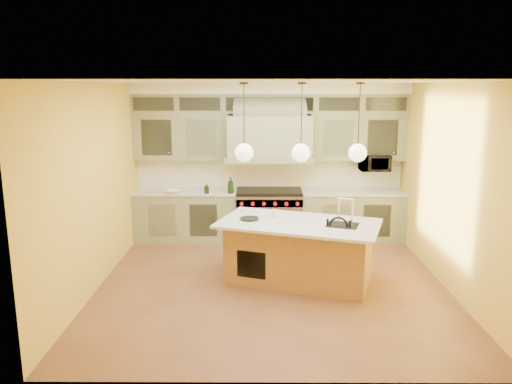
{
  "coord_description": "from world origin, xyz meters",
  "views": [
    {
      "loc": [
        -0.19,
        -6.88,
        2.84
      ],
      "look_at": [
        -0.24,
        0.7,
        1.23
      ],
      "focal_mm": 35.0,
      "sensor_mm": 36.0,
      "label": 1
    }
  ],
  "objects_px": {
    "range": "(269,215)",
    "microwave": "(375,163)",
    "kitchen_island": "(299,251)",
    "counter_stool": "(337,251)"
  },
  "relations": [
    {
      "from": "kitchen_island",
      "to": "microwave",
      "type": "xyz_separation_m",
      "value": [
        1.55,
        2.15,
        0.98
      ]
    },
    {
      "from": "range",
      "to": "counter_stool",
      "type": "height_order",
      "value": "counter_stool"
    },
    {
      "from": "kitchen_island",
      "to": "counter_stool",
      "type": "bearing_deg",
      "value": -18.9
    },
    {
      "from": "kitchen_island",
      "to": "microwave",
      "type": "bearing_deg",
      "value": 72.89
    },
    {
      "from": "microwave",
      "to": "range",
      "type": "bearing_deg",
      "value": -176.88
    },
    {
      "from": "kitchen_island",
      "to": "counter_stool",
      "type": "height_order",
      "value": "kitchen_island"
    },
    {
      "from": "range",
      "to": "counter_stool",
      "type": "distance_m",
      "value": 2.58
    },
    {
      "from": "range",
      "to": "microwave",
      "type": "bearing_deg",
      "value": 3.12
    },
    {
      "from": "counter_stool",
      "to": "kitchen_island",
      "type": "bearing_deg",
      "value": 159.2
    },
    {
      "from": "range",
      "to": "counter_stool",
      "type": "relative_size",
      "value": 1.14
    }
  ]
}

